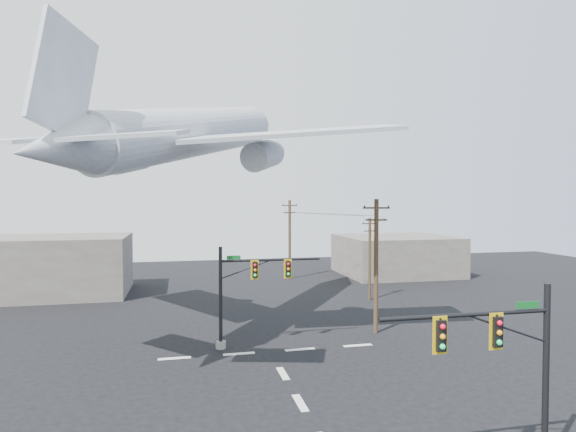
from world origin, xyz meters
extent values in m
cube|color=beige|center=(0.00, 4.00, 0.01)|extent=(0.40, 2.00, 0.01)
cube|color=beige|center=(0.00, 8.00, 0.01)|extent=(0.40, 2.00, 0.01)
cube|color=beige|center=(-6.00, 12.00, 0.01)|extent=(2.00, 0.40, 0.01)
cube|color=beige|center=(-2.00, 12.00, 0.01)|extent=(2.00, 0.40, 0.01)
cube|color=beige|center=(2.00, 12.00, 0.01)|extent=(2.00, 0.40, 0.01)
cube|color=beige|center=(6.00, 12.00, 0.01)|extent=(2.00, 0.40, 0.01)
cylinder|color=black|center=(7.38, -3.35, 3.39)|extent=(0.23, 0.23, 6.78)
cylinder|color=black|center=(4.11, -3.35, 5.81)|extent=(6.54, 0.15, 0.15)
cylinder|color=black|center=(5.75, -3.35, 5.23)|extent=(3.47, 0.08, 0.08)
cube|color=black|center=(5.20, -3.50, 5.20)|extent=(0.33, 0.29, 1.07)
cube|color=#BF960B|center=(5.20, -3.48, 5.20)|extent=(0.53, 0.04, 1.31)
sphere|color=red|center=(5.20, -3.66, 5.54)|extent=(0.19, 0.19, 0.19)
sphere|color=orange|center=(5.20, -3.66, 5.20)|extent=(0.19, 0.19, 0.19)
sphere|color=#0CCD55|center=(5.20, -3.66, 4.86)|extent=(0.19, 0.19, 0.19)
cube|color=black|center=(3.02, -3.50, 5.20)|extent=(0.33, 0.29, 1.07)
cube|color=#BF960B|center=(3.02, -3.48, 5.20)|extent=(0.53, 0.04, 1.31)
sphere|color=red|center=(3.02, -3.66, 5.54)|extent=(0.19, 0.19, 0.19)
sphere|color=orange|center=(3.02, -3.66, 5.20)|extent=(0.19, 0.19, 0.19)
sphere|color=#0CCD55|center=(3.02, -3.66, 4.86)|extent=(0.19, 0.19, 0.19)
cube|color=#0B4F19|center=(6.51, -3.41, 6.05)|extent=(0.92, 0.04, 0.25)
cylinder|color=gray|center=(-3.04, 13.37, 0.24)|extent=(0.67, 0.67, 0.48)
cylinder|color=black|center=(-3.04, 13.37, 3.36)|extent=(0.23, 0.23, 6.72)
cylinder|color=black|center=(0.33, 13.37, 5.76)|extent=(6.74, 0.15, 0.15)
cylinder|color=black|center=(-1.35, 13.37, 5.19)|extent=(3.56, 0.08, 0.08)
cube|color=black|center=(-0.79, 13.22, 5.16)|extent=(0.33, 0.29, 1.06)
cube|color=#BF960B|center=(-0.79, 13.24, 5.16)|extent=(0.53, 0.04, 1.30)
sphere|color=red|center=(-0.79, 13.06, 5.49)|extent=(0.19, 0.19, 0.19)
sphere|color=orange|center=(-0.79, 13.06, 5.16)|extent=(0.19, 0.19, 0.19)
sphere|color=#0CCD55|center=(-0.79, 13.06, 4.82)|extent=(0.19, 0.19, 0.19)
cube|color=black|center=(1.46, 13.22, 5.16)|extent=(0.33, 0.29, 1.06)
cube|color=#BF960B|center=(1.46, 13.24, 5.16)|extent=(0.53, 0.04, 1.30)
sphere|color=red|center=(1.46, 13.06, 5.49)|extent=(0.19, 0.19, 0.19)
sphere|color=orange|center=(1.46, 13.06, 5.16)|extent=(0.19, 0.19, 0.19)
sphere|color=#0CCD55|center=(1.46, 13.06, 4.82)|extent=(0.19, 0.19, 0.19)
cube|color=#0B4F19|center=(-2.17, 13.31, 6.00)|extent=(0.91, 0.04, 0.25)
cylinder|color=#422F1C|center=(8.39, 14.60, 4.93)|extent=(0.33, 0.33, 9.85)
cube|color=#422F1C|center=(8.39, 14.60, 9.20)|extent=(1.96, 0.47, 0.13)
cube|color=#422F1C|center=(8.39, 14.60, 8.32)|extent=(1.53, 0.39, 0.13)
cylinder|color=black|center=(7.53, 14.75, 9.31)|extent=(0.11, 0.11, 0.13)
cylinder|color=black|center=(8.39, 14.60, 9.31)|extent=(0.11, 0.11, 0.13)
cylinder|color=black|center=(9.25, 14.45, 9.31)|extent=(0.11, 0.11, 0.13)
cylinder|color=#422F1C|center=(12.40, 25.59, 4.00)|extent=(0.27, 0.27, 8.00)
cube|color=#422F1C|center=(12.40, 25.59, 7.46)|extent=(1.62, 0.25, 0.11)
cube|color=#422F1C|center=(12.40, 25.59, 6.74)|extent=(1.26, 0.22, 0.11)
cylinder|color=black|center=(11.69, 25.52, 7.55)|extent=(0.09, 0.09, 0.11)
cylinder|color=black|center=(12.40, 25.59, 7.55)|extent=(0.09, 0.09, 0.11)
cylinder|color=black|center=(13.12, 25.65, 7.55)|extent=(0.09, 0.09, 0.11)
cylinder|color=#422F1C|center=(7.59, 39.59, 4.86)|extent=(0.33, 0.33, 9.72)
cube|color=#422F1C|center=(7.59, 39.59, 9.06)|extent=(1.98, 0.47, 0.13)
cube|color=#422F1C|center=(7.59, 39.59, 8.18)|extent=(1.55, 0.40, 0.13)
cylinder|color=black|center=(6.72, 39.43, 9.17)|extent=(0.11, 0.11, 0.13)
cylinder|color=black|center=(7.59, 39.59, 9.17)|extent=(0.11, 0.11, 0.13)
cylinder|color=black|center=(8.46, 39.74, 9.17)|extent=(0.11, 0.11, 0.13)
cylinder|color=black|center=(9.60, 20.09, 8.28)|extent=(4.20, 11.00, 0.03)
cylinder|color=black|center=(9.19, 32.59, 8.21)|extent=(5.00, 14.01, 0.03)
cylinder|color=black|center=(11.19, 20.09, 8.28)|extent=(3.89, 11.00, 0.03)
cylinder|color=black|center=(10.80, 32.59, 8.21)|extent=(4.67, 14.01, 0.03)
cylinder|color=#B5BBC2|center=(-4.54, 17.45, 14.68)|extent=(14.28, 20.80, 7.48)
cone|color=#B5BBC2|center=(2.16, 28.74, 17.16)|extent=(5.75, 6.43, 4.31)
cone|color=#B5BBC2|center=(-11.24, 6.17, 12.19)|extent=(5.42, 6.20, 3.97)
cube|color=#B5BBC2|center=(-11.94, 20.18, 14.07)|extent=(11.95, 14.37, 1.18)
cube|color=#B5BBC2|center=(1.39, 12.27, 14.07)|extent=(14.51, 6.22, 1.18)
cylinder|color=#B5BBC2|center=(-9.35, 19.99, 12.86)|extent=(3.60, 4.24, 2.56)
cylinder|color=#B5BBC2|center=(-0.02, 14.45, 12.86)|extent=(3.60, 4.24, 2.56)
cube|color=#B5BBC2|center=(-10.94, 6.67, 15.61)|extent=(2.63, 4.18, 6.11)
cube|color=#B5BBC2|center=(-13.96, 8.38, 12.73)|extent=(5.49, 5.54, 0.64)
cube|color=#B5BBC2|center=(-8.00, 4.84, 12.73)|extent=(5.86, 3.76, 0.64)
cube|color=#69645D|center=(-20.00, 35.00, 3.00)|extent=(18.00, 10.00, 6.00)
cube|color=#69645D|center=(22.00, 40.00, 2.50)|extent=(14.00, 12.00, 5.00)
camera|label=1|loc=(-5.57, -18.16, 9.83)|focal=30.00mm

